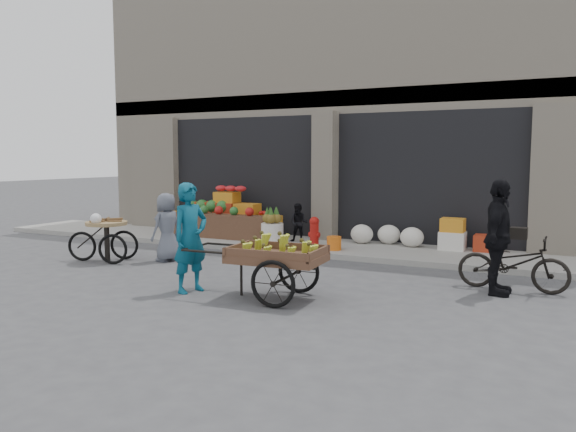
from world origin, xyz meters
The scene contains 15 objects.
ground centered at (0.00, 0.00, 0.00)m, with size 80.00×80.00×0.00m, color #424244.
sidewalk centered at (0.00, 4.10, 0.06)m, with size 18.00×2.20×0.12m, color gray.
building centered at (0.00, 8.03, 3.37)m, with size 14.00×6.45×7.00m.
fruit_display centered at (-2.48, 4.38, 0.67)m, with size 3.10×1.12×1.24m.
pineapple_bin centered at (-0.75, 3.60, 0.37)m, with size 0.52×0.52×0.50m, color silver.
fire_hydrant centered at (0.35, 3.55, 0.50)m, with size 0.22×0.22×0.71m.
orange_bucket centered at (0.85, 3.50, 0.27)m, with size 0.32×0.32×0.30m, color orange.
right_bay_goods centered at (2.61, 4.70, 0.41)m, with size 3.35×0.60×0.70m.
seated_person centered at (-0.35, 4.20, 0.58)m, with size 0.45×0.35×0.93m, color black.
banana_cart centered at (1.47, -0.47, 0.72)m, with size 2.43×1.12×0.99m.
vendor_woman centered at (0.06, -0.66, 0.88)m, with size 0.64×0.42×1.76m, color #0E516B.
tricycle_cart centered at (-3.08, 0.69, 0.57)m, with size 1.45×1.07×0.95m.
vendor_grey centered at (-2.00, 1.30, 0.71)m, with size 0.70×0.45×1.42m, color slate.
bicycle centered at (4.67, 1.75, 0.45)m, with size 0.60×1.72×0.90m, color black.
cyclist centered at (4.47, 1.35, 0.91)m, with size 1.07×0.44×1.82m, color black.
Camera 1 is at (5.44, -7.88, 2.16)m, focal length 35.00 mm.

